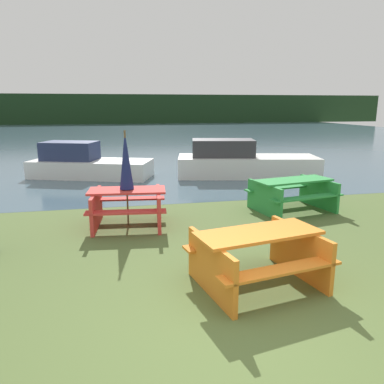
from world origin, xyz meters
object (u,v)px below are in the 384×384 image
object	(u,v)px
picnic_table_orange	(258,253)
boat_second	(86,164)
boat	(242,162)
picnic_table_green	(292,191)
umbrella_navy	(126,161)
picnic_table_red	(128,204)

from	to	relation	value
picnic_table_orange	boat_second	world-z (taller)	boat_second
boat	boat_second	bearing A→B (deg)	-178.28
picnic_table_green	umbrella_navy	size ratio (longest dim) A/B	1.05
picnic_table_red	boat	xyz separation A→B (m)	(4.28, 4.98, 0.02)
picnic_table_green	boat	distance (m)	4.60
picnic_table_green	boat	world-z (taller)	boat
picnic_table_green	umbrella_navy	world-z (taller)	umbrella_navy
umbrella_navy	boat	bearing A→B (deg)	49.30
picnic_table_red	boat	size ratio (longest dim) A/B	0.33
boat	boat_second	world-z (taller)	boat
picnic_table_orange	picnic_table_green	xyz separation A→B (m)	(2.27, 3.49, -0.01)
picnic_table_orange	boat	size ratio (longest dim) A/B	0.38
boat_second	boat	bearing A→B (deg)	9.41
picnic_table_green	boat	xyz separation A→B (m)	(0.33, 4.59, 0.02)
picnic_table_orange	picnic_table_green	bearing A→B (deg)	56.97
umbrella_navy	boat_second	bearing A→B (deg)	101.59
umbrella_navy	picnic_table_green	bearing A→B (deg)	5.60
picnic_table_orange	umbrella_navy	xyz separation A→B (m)	(-1.68, 3.10, 0.92)
umbrella_navy	boat	xyz separation A→B (m)	(4.28, 4.98, -0.90)
boat	boat_second	distance (m)	5.59
picnic_table_orange	boat_second	size ratio (longest dim) A/B	0.44
picnic_table_green	boat	bearing A→B (deg)	85.87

